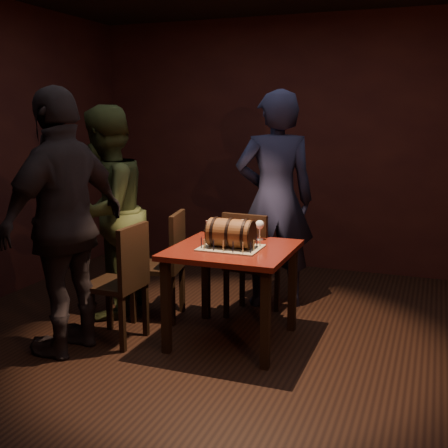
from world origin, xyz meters
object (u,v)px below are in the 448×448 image
object	(u,v)px
pub_table	(233,261)
chair_left_rear	(167,259)
barrel_cake	(231,233)
chair_back	(249,259)
wine_glass_left	(216,224)
wine_glass_mid	(242,225)
pint_of_ale	(222,232)
person_left_rear	(106,212)
person_left_front	(65,223)
chair_left_front	(123,277)
person_back	(275,200)
wine_glass_right	(260,226)

from	to	relation	value
pub_table	chair_left_rear	world-z (taller)	chair_left_rear
pub_table	barrel_cake	xyz separation A→B (m)	(0.00, -0.04, 0.23)
chair_back	chair_left_rear	size ratio (longest dim) A/B	1.00
wine_glass_left	wine_glass_mid	distance (m)	0.22
barrel_cake	pint_of_ale	xyz separation A→B (m)	(-0.15, 0.21, -0.05)
wine_glass_mid	pint_of_ale	bearing A→B (deg)	-129.94
wine_glass_mid	chair_back	distance (m)	0.41
person_left_rear	wine_glass_mid	bearing A→B (deg)	94.54
chair_left_rear	person_left_rear	xyz separation A→B (m)	(-0.54, -0.08, 0.39)
person_left_front	chair_left_front	bearing A→B (deg)	140.85
barrel_cake	person_left_front	xyz separation A→B (m)	(-1.08, -0.54, 0.10)
chair_left_front	person_left_front	size ratio (longest dim) A/B	0.48
chair_left_rear	chair_left_front	world-z (taller)	same
chair_left_front	person_left_front	xyz separation A→B (m)	(-0.30, -0.27, 0.45)
person_back	person_left_front	distance (m)	1.91
barrel_cake	chair_back	bearing A→B (deg)	94.41
wine_glass_mid	chair_left_rear	distance (m)	0.75
barrel_cake	pint_of_ale	size ratio (longest dim) A/B	2.60
barrel_cake	person_back	size ratio (longest dim) A/B	0.20
pub_table	wine_glass_right	size ratio (longest dim) A/B	5.59
barrel_cake	person_left_front	distance (m)	1.21
wine_glass_right	chair_left_front	world-z (taller)	chair_left_front
wine_glass_left	chair_left_front	xyz separation A→B (m)	(-0.53, -0.58, -0.35)
pub_table	wine_glass_mid	bearing A→B (deg)	95.39
chair_left_rear	person_left_rear	bearing A→B (deg)	-171.80
pub_table	barrel_cake	world-z (taller)	barrel_cake
pint_of_ale	chair_left_rear	distance (m)	0.64
pub_table	person_left_rear	world-z (taller)	person_left_rear
chair_back	chair_left_rear	bearing A→B (deg)	-158.67
barrel_cake	person_left_rear	distance (m)	1.26
wine_glass_right	pub_table	bearing A→B (deg)	-109.79
wine_glass_left	chair_back	world-z (taller)	chair_back
pub_table	wine_glass_mid	xyz separation A→B (m)	(-0.03, 0.31, 0.23)
chair_left_rear	person_left_front	distance (m)	1.04
wine_glass_mid	wine_glass_right	distance (m)	0.14
person_back	person_left_rear	distance (m)	1.50
wine_glass_right	chair_back	xyz separation A→B (m)	(-0.16, 0.21, -0.35)
person_left_rear	person_back	bearing A→B (deg)	119.24
person_back	person_left_front	xyz separation A→B (m)	(-1.14, -1.53, -0.01)
pint_of_ale	barrel_cake	bearing A→B (deg)	-54.50
pub_table	wine_glass_mid	distance (m)	0.38
wine_glass_right	chair_back	size ratio (longest dim) A/B	0.17
wine_glass_mid	person_left_rear	size ratio (longest dim) A/B	0.09
pub_table	wine_glass_right	bearing A→B (deg)	70.21
barrel_cake	wine_glass_right	xyz separation A→B (m)	(0.11, 0.36, -0.00)
pub_table	chair_left_rear	bearing A→B (deg)	158.73
pub_table	person_left_front	size ratio (longest dim) A/B	0.46
pub_table	wine_glass_right	xyz separation A→B (m)	(0.11, 0.32, 0.23)
wine_glass_mid	pint_of_ale	xyz separation A→B (m)	(-0.12, -0.14, -0.04)
wine_glass_mid	chair_back	xyz separation A→B (m)	(-0.01, 0.22, -0.34)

